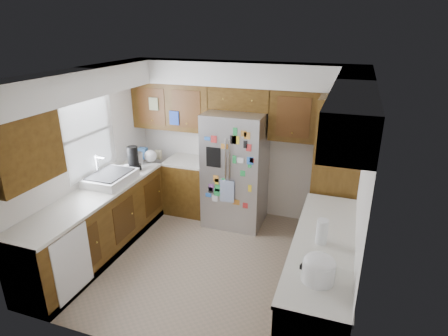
{
  "coord_description": "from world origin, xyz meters",
  "views": [
    {
      "loc": [
        1.61,
        -3.96,
        3.02
      ],
      "look_at": [
        0.11,
        0.35,
        1.25
      ],
      "focal_mm": 30.0,
      "sensor_mm": 36.0,
      "label": 1
    }
  ],
  "objects_px": {
    "pantry": "(336,172)",
    "fridge": "(235,169)",
    "paper_towel": "(322,232)",
    "rice_cooker": "(319,268)"
  },
  "relations": [
    {
      "from": "pantry",
      "to": "fridge",
      "type": "distance_m",
      "value": 1.51
    },
    {
      "from": "rice_cooker",
      "to": "fridge",
      "type": "bearing_deg",
      "value": 122.48
    },
    {
      "from": "fridge",
      "to": "paper_towel",
      "type": "distance_m",
      "value": 2.27
    },
    {
      "from": "pantry",
      "to": "fridge",
      "type": "bearing_deg",
      "value": 177.95
    },
    {
      "from": "fridge",
      "to": "rice_cooker",
      "type": "height_order",
      "value": "fridge"
    },
    {
      "from": "pantry",
      "to": "paper_towel",
      "type": "xyz_separation_m",
      "value": [
        -0.03,
        -1.68,
        -0.02
      ]
    },
    {
      "from": "pantry",
      "to": "fridge",
      "type": "xyz_separation_m",
      "value": [
        -1.5,
        0.05,
        -0.17
      ]
    },
    {
      "from": "pantry",
      "to": "paper_towel",
      "type": "height_order",
      "value": "pantry"
    },
    {
      "from": "fridge",
      "to": "pantry",
      "type": "bearing_deg",
      "value": -2.05
    },
    {
      "from": "fridge",
      "to": "paper_towel",
      "type": "xyz_separation_m",
      "value": [
        1.47,
        -1.73,
        0.15
      ]
    }
  ]
}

